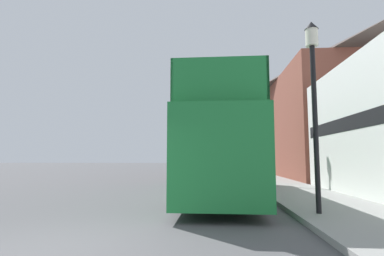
{
  "coord_description": "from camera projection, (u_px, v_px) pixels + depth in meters",
  "views": [
    {
      "loc": [
        2.65,
        -4.63,
        1.5
      ],
      "look_at": [
        1.65,
        9.65,
        2.96
      ],
      "focal_mm": 28.0,
      "sensor_mm": 36.0,
      "label": 1
    }
  ],
  "objects": [
    {
      "name": "ground_plane",
      "position": [
        182.0,
        176.0,
        25.47
      ],
      "size": [
        144.0,
        144.0,
        0.0
      ],
      "primitive_type": "plane",
      "color": "#4C4C4F"
    },
    {
      "name": "sidewalk",
      "position": [
        261.0,
        178.0,
        22.07
      ],
      "size": [
        3.01,
        108.0,
        0.14
      ],
      "color": "gray",
      "rests_on": "ground_plane"
    },
    {
      "name": "brick_terrace_rear",
      "position": [
        302.0,
        118.0,
        26.81
      ],
      "size": [
        6.0,
        20.79,
        10.24
      ],
      "color": "brown",
      "rests_on": "ground_plane"
    },
    {
      "name": "tour_bus",
      "position": [
        219.0,
        151.0,
        12.49
      ],
      "size": [
        2.62,
        11.27,
        4.03
      ],
      "rotation": [
        0.0,
        0.0,
        -0.01
      ],
      "color": "#1E7A38",
      "rests_on": "ground_plane"
    },
    {
      "name": "parked_car_ahead_of_bus",
      "position": [
        225.0,
        169.0,
        21.52
      ],
      "size": [
        1.96,
        4.64,
        1.52
      ],
      "rotation": [
        0.0,
        0.0,
        -0.03
      ],
      "color": "maroon",
      "rests_on": "ground_plane"
    },
    {
      "name": "lamp_post_nearest",
      "position": [
        313.0,
        79.0,
        7.78
      ],
      "size": [
        0.35,
        0.35,
        4.98
      ],
      "color": "black",
      "rests_on": "sidewalk"
    },
    {
      "name": "lamp_post_second",
      "position": [
        263.0,
        116.0,
        15.81
      ],
      "size": [
        0.35,
        0.35,
        5.25
      ],
      "color": "black",
      "rests_on": "sidewalk"
    }
  ]
}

